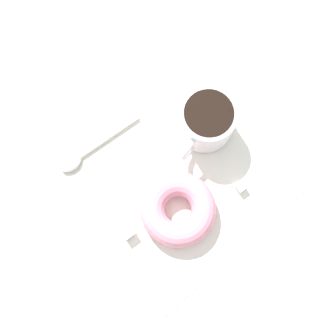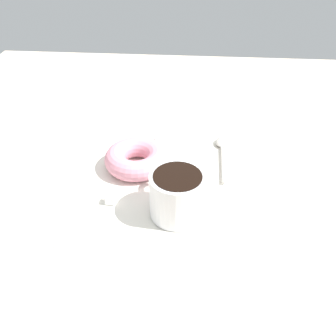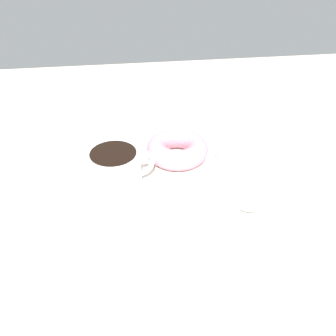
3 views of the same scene
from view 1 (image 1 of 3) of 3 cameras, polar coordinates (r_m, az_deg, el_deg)
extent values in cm
cube|color=beige|center=(74.63, -2.55, -0.36)|extent=(120.00, 120.00, 2.00)
cube|color=white|center=(73.39, 0.00, -0.34)|extent=(34.96, 34.96, 0.30)
cylinder|color=white|center=(71.72, 4.91, 5.61)|extent=(8.56, 8.56, 7.20)
cylinder|color=black|center=(68.49, 5.14, 6.46)|extent=(7.36, 7.36, 0.60)
torus|color=white|center=(70.49, 2.80, 2.63)|extent=(4.96, 2.45, 4.93)
torus|color=pink|center=(70.38, 1.05, -5.19)|extent=(11.47, 11.47, 3.77)
ellipsoid|color=#B7B2A8|center=(74.58, -11.78, 0.50)|extent=(3.63, 2.45, 0.90)
cylinder|color=#B7B2A8|center=(74.76, -7.28, 3.58)|extent=(11.84, 0.73, 0.56)
cube|color=white|center=(72.94, 8.90, -2.27)|extent=(1.41, 1.41, 1.41)
cube|color=white|center=(71.32, -4.91, -7.76)|extent=(1.80, 1.80, 1.80)
camera|label=2|loc=(0.70, 44.45, 36.39)|focal=40.00mm
camera|label=3|loc=(0.73, -29.80, 45.91)|focal=40.00mm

